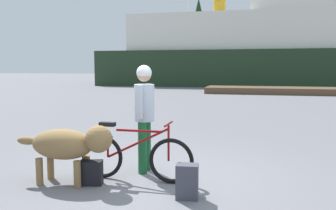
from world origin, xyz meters
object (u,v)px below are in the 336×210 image
at_px(backpack, 187,181).
at_px(handbag_pannier, 91,173).
at_px(sailboat_moored, 188,79).
at_px(ferry_boat, 258,52).
at_px(person_cyclist, 144,108).
at_px(dog, 69,145).
at_px(bicycle, 135,156).

bearing_deg(backpack, handbag_pannier, 172.18).
relative_size(handbag_pannier, sailboat_moored, 0.04).
relative_size(ferry_boat, sailboat_moored, 3.08).
relative_size(person_cyclist, backpack, 3.82).
xyz_separation_m(person_cyclist, ferry_boat, (1.78, 27.92, 2.03)).
xyz_separation_m(dog, sailboat_moored, (-3.90, 29.46, -0.08)).
bearing_deg(backpack, ferry_boat, 88.25).
distance_m(ferry_boat, sailboat_moored, 7.07).
height_order(dog, sailboat_moored, sailboat_moored).
distance_m(handbag_pannier, sailboat_moored, 29.73).
xyz_separation_m(person_cyclist, sailboat_moored, (-4.77, 28.62, -0.54)).
xyz_separation_m(bicycle, handbag_pannier, (-0.55, -0.33, -0.19)).
bearing_deg(handbag_pannier, bicycle, 31.02).
bearing_deg(handbag_pannier, ferry_boat, 85.37).
distance_m(person_cyclist, backpack, 1.57).
distance_m(person_cyclist, handbag_pannier, 1.30).
height_order(bicycle, ferry_boat, ferry_boat).
xyz_separation_m(dog, ferry_boat, (2.65, 28.76, 2.49)).
bearing_deg(bicycle, ferry_boat, 86.41).
xyz_separation_m(bicycle, person_cyclist, (0.00, 0.48, 0.67)).
relative_size(bicycle, sailboat_moored, 0.19).
xyz_separation_m(bicycle, dog, (-0.87, -0.36, 0.21)).
bearing_deg(ferry_boat, bicycle, -93.59).
height_order(ferry_boat, sailboat_moored, sailboat_moored).
height_order(bicycle, backpack, bicycle).
relative_size(bicycle, ferry_boat, 0.06).
bearing_deg(sailboat_moored, dog, -82.46).
xyz_separation_m(backpack, handbag_pannier, (-1.44, 0.20, -0.05)).
bearing_deg(handbag_pannier, sailboat_moored, 98.15).
distance_m(bicycle, sailboat_moored, 29.49).
distance_m(backpack, ferry_boat, 29.08).
bearing_deg(bicycle, sailboat_moored, 99.30).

